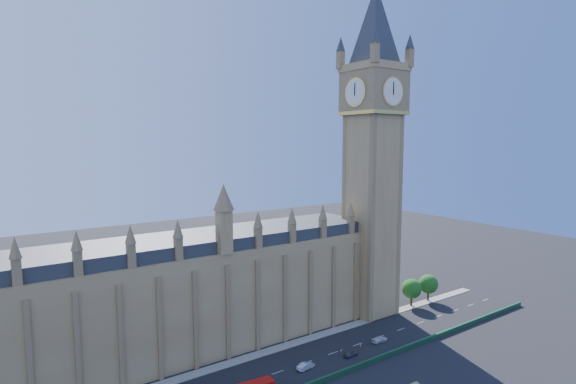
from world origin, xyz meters
TOP-DOWN VIEW (x-y plane):
  - ground at (0.00, 0.00)m, footprint 400.00×400.00m
  - palace_westminster at (-25.00, 22.00)m, footprint 120.00×20.00m
  - elizabeth_tower at (38.00, 13.99)m, footprint 20.59×20.59m
  - bridge_parapet at (0.00, -9.00)m, footprint 160.00×0.60m
  - kerb_north at (0.00, 9.50)m, footprint 160.00×3.00m
  - tree_east_near at (52.22, 10.08)m, footprint 6.00×6.00m
  - tree_east_far at (60.22, 10.08)m, footprint 6.00×6.00m
  - car_grey at (14.36, -3.61)m, footprint 3.82×1.72m
  - car_silver at (2.00, -2.39)m, footprint 4.65×2.09m
  - car_white at (25.54, -2.16)m, footprint 4.59×1.94m
  - cone_a at (14.00, -0.64)m, footprint 0.47×0.47m
  - cone_b at (19.74, -1.32)m, footprint 0.46×0.46m
  - cone_c at (27.91, -2.28)m, footprint 0.54×0.54m
  - cone_d at (24.52, -1.86)m, footprint 0.44×0.44m

SIDE VIEW (x-z plane):
  - ground at x=0.00m, z-range 0.00..0.00m
  - kerb_north at x=0.00m, z-range 0.00..0.16m
  - cone_b at x=19.74m, z-range 0.00..0.63m
  - cone_a at x=14.00m, z-range 0.00..0.64m
  - cone_c at x=27.91m, z-range 0.00..0.68m
  - cone_d at x=24.52m, z-range 0.00..0.68m
  - bridge_parapet at x=0.00m, z-range 0.00..1.20m
  - car_grey at x=14.36m, z-range 0.00..1.28m
  - car_white at x=25.54m, z-range 0.00..1.32m
  - car_silver at x=2.00m, z-range 0.00..1.48m
  - tree_east_near at x=52.22m, z-range 1.39..9.89m
  - tree_east_far at x=60.22m, z-range 1.39..9.89m
  - palace_westminster at x=-25.00m, z-range -0.14..27.86m
  - elizabeth_tower at x=38.00m, z-range 2.06..107.06m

